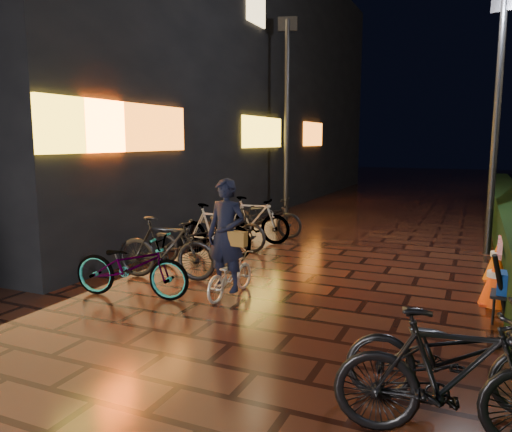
% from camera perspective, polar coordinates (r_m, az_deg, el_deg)
% --- Properties ---
extents(ground, '(80.00, 80.00, 0.00)m').
position_cam_1_polar(ground, '(6.03, -2.84, -14.38)').
color(ground, '#381911').
rests_on(ground, ground).
extents(hedge, '(0.70, 20.00, 1.00)m').
position_cam_1_polar(hedge, '(13.11, 27.10, -0.47)').
color(hedge, black).
rests_on(hedge, ground).
extents(storefront_block, '(12.09, 22.00, 9.00)m').
position_cam_1_polar(storefront_block, '(20.48, -12.55, 14.43)').
color(storefront_block, black).
rests_on(storefront_block, ground).
extents(lamp_post_hedge, '(0.49, 0.24, 5.21)m').
position_cam_1_polar(lamp_post_hedge, '(11.36, 25.80, 10.34)').
color(lamp_post_hedge, black).
rests_on(lamp_post_hedge, ground).
extents(lamp_post_sf, '(0.56, 0.23, 5.86)m').
position_cam_1_polar(lamp_post_sf, '(15.01, 3.55, 11.93)').
color(lamp_post_sf, black).
rests_on(lamp_post_sf, ground).
extents(cyclist, '(0.67, 1.29, 1.81)m').
position_cam_1_polar(cyclist, '(7.53, -3.22, -4.33)').
color(cyclist, silver).
rests_on(cyclist, ground).
extents(traffic_barrier, '(0.56, 1.90, 0.77)m').
position_cam_1_polar(traffic_barrier, '(8.72, 25.96, -5.36)').
color(traffic_barrier, '#FB4C0D').
rests_on(traffic_barrier, ground).
extents(cart_assembly, '(0.55, 0.52, 0.96)m').
position_cam_1_polar(cart_assembly, '(7.27, 27.20, -7.22)').
color(cart_assembly, black).
rests_on(cart_assembly, ground).
extents(parked_bikes_storefront, '(2.10, 6.09, 1.08)m').
position_cam_1_polar(parked_bikes_storefront, '(10.06, -4.83, -2.01)').
color(parked_bikes_storefront, black).
rests_on(parked_bikes_storefront, ground).
extents(parked_bikes_hedge, '(1.92, 1.42, 1.08)m').
position_cam_1_polar(parked_bikes_hedge, '(4.63, 21.43, -15.53)').
color(parked_bikes_hedge, black).
rests_on(parked_bikes_hedge, ground).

